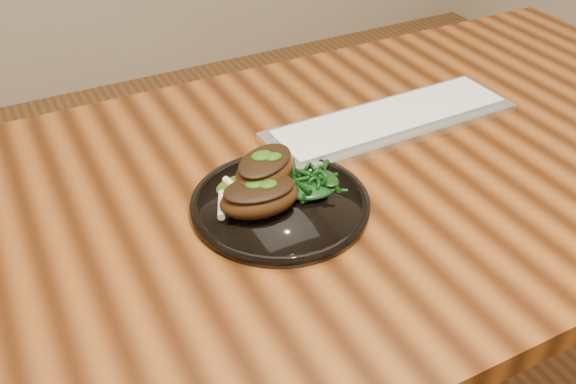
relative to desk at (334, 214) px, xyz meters
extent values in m
cube|color=#361706|center=(0.00, 0.00, 0.06)|extent=(1.60, 0.80, 0.04)
cylinder|color=#341B0B|center=(0.74, 0.34, -0.31)|extent=(0.06, 0.06, 0.71)
cylinder|color=black|center=(-0.12, -0.04, 0.09)|extent=(0.26, 0.26, 0.01)
torus|color=black|center=(-0.12, -0.04, 0.09)|extent=(0.26, 0.26, 0.01)
cylinder|color=black|center=(-0.12, -0.04, 0.09)|extent=(0.17, 0.17, 0.00)
ellipsoid|color=#3F210C|center=(-0.16, -0.05, 0.12)|extent=(0.12, 0.08, 0.04)
ellipsoid|color=black|center=(-0.16, -0.05, 0.14)|extent=(0.11, 0.07, 0.01)
cylinder|color=beige|center=(-0.20, -0.03, 0.11)|extent=(0.03, 0.05, 0.01)
ellipsoid|color=#184307|center=(-0.16, -0.05, 0.14)|extent=(0.03, 0.02, 0.01)
ellipsoid|color=#3F210C|center=(-0.13, -0.02, 0.14)|extent=(0.13, 0.12, 0.04)
ellipsoid|color=black|center=(-0.13, -0.02, 0.15)|extent=(0.12, 0.10, 0.01)
cylinder|color=beige|center=(-0.18, -0.03, 0.13)|extent=(0.02, 0.05, 0.01)
ellipsoid|color=#184307|center=(-0.13, -0.02, 0.16)|extent=(0.03, 0.02, 0.01)
ellipsoid|color=#184307|center=(-0.15, 0.01, 0.10)|extent=(0.08, 0.06, 0.01)
ellipsoid|color=black|center=(-0.07, -0.04, 0.11)|extent=(0.09, 0.08, 0.02)
cube|color=silver|center=(0.16, 0.08, 0.09)|extent=(0.46, 0.15, 0.01)
cube|color=white|center=(0.16, 0.08, 0.10)|extent=(0.42, 0.11, 0.01)
camera|label=1|loc=(-0.45, -0.70, 0.65)|focal=40.00mm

